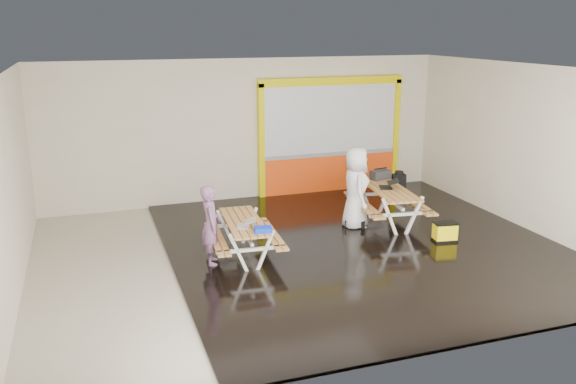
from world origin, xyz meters
name	(u,v)px	position (x,y,z in m)	size (l,w,h in m)	color
room	(304,165)	(0.00, 0.00, 1.75)	(10.02, 8.02, 3.52)	#BBB19E
deck	(362,245)	(1.25, 0.00, 0.03)	(7.50, 7.98, 0.05)	black
kiosk	(331,138)	(2.20, 3.93, 1.44)	(3.88, 0.16, 3.00)	#FC4A10
picnic_table_left	(244,230)	(-1.13, 0.14, 0.57)	(1.38, 1.94, 0.75)	#B37F44
picnic_table_right	(388,197)	(2.37, 1.04, 0.63)	(1.65, 2.23, 0.83)	#B37F44
person_left	(211,225)	(-1.78, 0.01, 0.78)	(0.54, 0.35, 1.48)	#7B527A
person_right	(356,189)	(1.61, 1.10, 0.87)	(0.88, 0.57, 1.79)	white
laptop_left	(246,224)	(-1.18, -0.20, 0.80)	(0.43, 0.41, 0.15)	silver
laptop_right	(388,185)	(2.38, 1.09, 0.88)	(0.50, 0.47, 0.17)	black
blue_pouch	(263,229)	(-0.97, -0.57, 0.79)	(0.31, 0.22, 0.09)	#102DC1
toolbox	(380,175)	(2.57, 1.83, 0.93)	(0.50, 0.32, 0.27)	black
backpack	(399,182)	(3.00, 1.72, 0.75)	(0.34, 0.25, 0.50)	black
dark_case	(355,223)	(1.59, 1.04, 0.13)	(0.42, 0.32, 0.16)	black
fluke_bag	(445,232)	(2.90, -0.39, 0.24)	(0.50, 0.37, 0.40)	black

